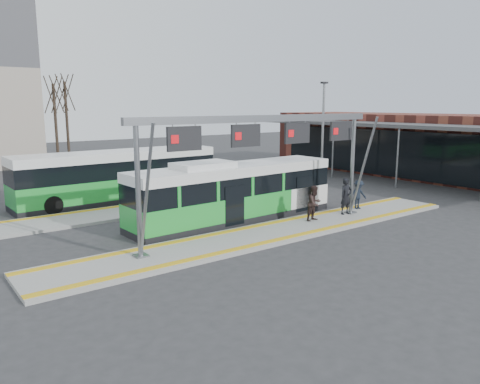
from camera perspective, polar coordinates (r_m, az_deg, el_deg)
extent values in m
plane|color=#2D2D30|center=(21.44, 4.37, -5.10)|extent=(120.00, 120.00, 0.00)
cube|color=gray|center=(21.42, 4.37, -4.91)|extent=(22.00, 3.00, 0.15)
cube|color=gray|center=(26.02, -14.19, -2.41)|extent=(20.00, 3.00, 0.15)
cube|color=gold|center=(22.24, 2.42, -4.07)|extent=(22.00, 0.35, 0.02)
cube|color=gold|center=(20.58, 6.50, -5.35)|extent=(22.00, 0.35, 0.02)
cube|color=gold|center=(27.05, -15.15, -1.78)|extent=(20.00, 0.35, 0.02)
cylinder|color=slate|center=(17.60, -12.31, 0.15)|extent=(0.20, 0.20, 5.05)
cube|color=slate|center=(18.21, -12.00, -7.59)|extent=(0.50, 0.50, 0.06)
cylinder|color=slate|center=(16.98, -11.32, -0.19)|extent=(0.12, 1.46, 4.90)
cylinder|color=slate|center=(25.01, 13.54, 3.16)|extent=(0.20, 0.20, 5.05)
cube|color=slate|center=(25.44, 13.30, -2.42)|extent=(0.50, 0.50, 0.06)
cylinder|color=slate|center=(24.57, 14.80, 2.97)|extent=(0.12, 1.46, 4.90)
cube|color=slate|center=(20.55, 2.96, 8.94)|extent=(13.00, 0.25, 0.30)
cube|color=black|center=(18.28, -6.80, 6.47)|extent=(1.50, 0.12, 0.95)
cube|color=red|center=(18.00, -7.94, 6.38)|extent=(0.32, 0.02, 0.32)
cube|color=black|center=(19.96, 0.72, 6.89)|extent=(1.50, 0.12, 0.95)
cube|color=red|center=(19.63, -0.21, 6.83)|extent=(0.32, 0.02, 0.32)
cube|color=black|center=(21.91, 6.99, 7.15)|extent=(1.50, 0.12, 0.95)
cube|color=red|center=(21.55, 6.25, 7.11)|extent=(0.32, 0.02, 0.32)
cube|color=black|center=(24.08, 12.20, 7.30)|extent=(1.50, 0.12, 0.95)
cube|color=red|center=(23.70, 11.60, 7.27)|extent=(0.32, 0.02, 0.32)
cube|color=brown|center=(40.76, 24.48, 5.04)|extent=(8.00, 32.00, 5.00)
cube|color=black|center=(37.19, 21.28, 4.05)|extent=(0.15, 28.00, 3.60)
cube|color=#3F3F42|center=(35.92, 20.42, 7.58)|extent=(4.00, 30.00, 0.25)
cylinder|color=slate|center=(34.67, 18.66, 4.03)|extent=(0.14, 0.14, 4.30)
cylinder|color=slate|center=(38.36, 11.26, 4.97)|extent=(0.14, 0.14, 4.30)
cube|color=black|center=(23.79, -0.65, -3.07)|extent=(11.45, 2.86, 0.33)
cube|color=green|center=(23.64, -0.65, -1.40)|extent=(11.45, 2.86, 1.09)
cube|color=black|center=(23.44, -0.66, 1.04)|extent=(11.44, 2.78, 0.95)
cube|color=white|center=(23.34, -0.66, 2.76)|extent=(11.45, 2.86, 0.47)
cube|color=orange|center=(27.21, 8.74, 3.56)|extent=(0.12, 1.69, 0.27)
cube|color=white|center=(22.17, -4.51, 3.29)|extent=(2.90, 1.80, 0.28)
cylinder|color=black|center=(20.67, -7.49, -4.40)|extent=(0.96, 0.32, 0.95)
cylinder|color=black|center=(22.44, -10.34, -3.28)|extent=(0.96, 0.32, 0.95)
cylinder|color=black|center=(25.20, 6.93, -1.65)|extent=(0.96, 0.32, 0.95)
cylinder|color=black|center=(26.68, 3.67, -0.91)|extent=(0.96, 0.32, 0.95)
cube|color=black|center=(29.43, -14.47, -0.72)|extent=(12.28, 2.93, 0.36)
cube|color=green|center=(29.29, -14.54, 0.74)|extent=(12.28, 2.93, 1.17)
cube|color=black|center=(29.13, -14.64, 2.86)|extent=(12.28, 2.85, 1.02)
cube|color=white|center=(29.04, -14.71, 4.35)|extent=(12.28, 2.93, 0.51)
cylinder|color=black|center=(26.87, -21.83, -1.50)|extent=(1.03, 0.33, 1.02)
cylinder|color=black|center=(29.04, -23.15, -0.73)|extent=(1.03, 0.33, 1.02)
cylinder|color=black|center=(30.02, -7.21, 0.40)|extent=(1.03, 0.33, 1.02)
cylinder|color=black|center=(31.98, -9.35, 0.97)|extent=(1.03, 0.33, 1.02)
imported|color=black|center=(24.93, 12.80, -0.50)|extent=(0.74, 0.53, 1.90)
imported|color=#2E201E|center=(23.26, 9.07, -1.35)|extent=(0.93, 0.76, 1.75)
imported|color=black|center=(26.40, 14.24, -0.29)|extent=(1.11, 0.75, 1.59)
cylinder|color=#382B21|center=(49.31, -21.53, 7.67)|extent=(0.28, 0.28, 7.76)
cylinder|color=#382B21|center=(51.81, -20.34, 8.04)|extent=(0.28, 0.28, 8.08)
cylinder|color=slate|center=(32.21, 10.03, 6.57)|extent=(0.16, 0.16, 7.21)
cube|color=black|center=(32.17, 10.24, 12.99)|extent=(0.50, 0.25, 0.12)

